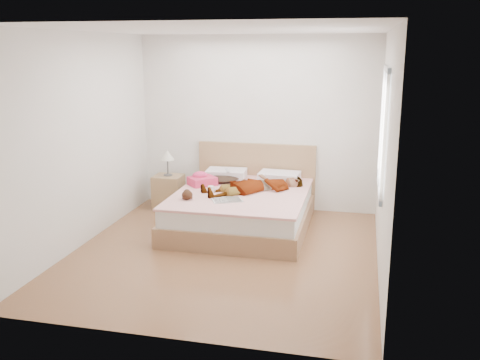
# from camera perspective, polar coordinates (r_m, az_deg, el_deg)

# --- Properties ---
(ground) EXTENTS (4.00, 4.00, 0.00)m
(ground) POSITION_cam_1_polar(r_m,az_deg,el_deg) (6.51, -1.70, -7.76)
(ground) COLOR #57301B
(ground) RESTS_ON ground
(woman) EXTENTS (1.53, 1.33, 0.20)m
(woman) POSITION_cam_1_polar(r_m,az_deg,el_deg) (7.30, 1.68, -0.30)
(woman) COLOR white
(woman) RESTS_ON bed
(hair) EXTENTS (0.55, 0.65, 0.09)m
(hair) POSITION_cam_1_polar(r_m,az_deg,el_deg) (7.86, -1.75, 0.31)
(hair) COLOR black
(hair) RESTS_ON bed
(phone) EXTENTS (0.08, 0.09, 0.05)m
(phone) POSITION_cam_1_polar(r_m,az_deg,el_deg) (7.77, -1.35, 1.04)
(phone) COLOR silver
(phone) RESTS_ON bed
(room_shell) EXTENTS (4.00, 4.00, 4.00)m
(room_shell) POSITION_cam_1_polar(r_m,az_deg,el_deg) (6.22, 15.02, 5.08)
(room_shell) COLOR white
(room_shell) RESTS_ON ground
(bed) EXTENTS (1.80, 2.08, 1.00)m
(bed) POSITION_cam_1_polar(r_m,az_deg,el_deg) (7.37, 0.33, -2.87)
(bed) COLOR #89603F
(bed) RESTS_ON ground
(towel) EXTENTS (0.46, 0.46, 0.19)m
(towel) POSITION_cam_1_polar(r_m,az_deg,el_deg) (7.59, -4.09, 0.04)
(towel) COLOR #DD3C6B
(towel) RESTS_ON bed
(magazine) EXTENTS (0.45, 0.39, 0.02)m
(magazine) POSITION_cam_1_polar(r_m,az_deg,el_deg) (6.82, -1.37, -2.14)
(magazine) COLOR white
(magazine) RESTS_ON bed
(coffee_mug) EXTENTS (0.13, 0.10, 0.09)m
(coffee_mug) POSITION_cam_1_polar(r_m,az_deg,el_deg) (7.18, -3.11, -1.00)
(coffee_mug) COLOR white
(coffee_mug) RESTS_ON bed
(plush_toy) EXTENTS (0.19, 0.24, 0.12)m
(plush_toy) POSITION_cam_1_polar(r_m,az_deg,el_deg) (6.89, -5.66, -1.55)
(plush_toy) COLOR black
(plush_toy) RESTS_ON bed
(nightstand) EXTENTS (0.43, 0.38, 0.91)m
(nightstand) POSITION_cam_1_polar(r_m,az_deg,el_deg) (8.24, -7.64, -0.99)
(nightstand) COLOR brown
(nightstand) RESTS_ON ground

